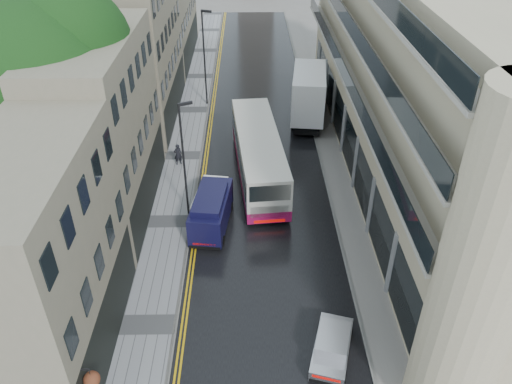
{
  "coord_description": "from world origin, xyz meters",
  "views": [
    {
      "loc": [
        -0.89,
        -5.74,
        19.09
      ],
      "look_at": [
        -0.49,
        18.0,
        3.08
      ],
      "focal_mm": 35.0,
      "sensor_mm": 36.0,
      "label": 1
    }
  ],
  "objects_px": {
    "navy_van": "(191,226)",
    "lamp_post_near": "(184,163)",
    "pedestrian": "(178,154)",
    "white_lorry": "(293,103)",
    "tree_near": "(42,117)",
    "lamp_post_far": "(204,59)",
    "tree_far": "(104,54)",
    "white_van": "(194,214)",
    "cream_bus": "(245,183)",
    "silver_hatchback": "(312,364)"
  },
  "relations": [
    {
      "from": "navy_van",
      "to": "lamp_post_near",
      "type": "height_order",
      "value": "lamp_post_near"
    },
    {
      "from": "navy_van",
      "to": "pedestrian",
      "type": "xyz_separation_m",
      "value": [
        -1.79,
        8.97,
        -0.32
      ]
    },
    {
      "from": "white_lorry",
      "to": "lamp_post_near",
      "type": "relative_size",
      "value": 1.15
    },
    {
      "from": "tree_near",
      "to": "lamp_post_near",
      "type": "bearing_deg",
      "value": -0.06
    },
    {
      "from": "pedestrian",
      "to": "navy_van",
      "type": "bearing_deg",
      "value": 80.74
    },
    {
      "from": "navy_van",
      "to": "lamp_post_far",
      "type": "xyz_separation_m",
      "value": [
        -0.4,
        19.88,
        3.04
      ]
    },
    {
      "from": "tree_far",
      "to": "white_van",
      "type": "relative_size",
      "value": 3.24
    },
    {
      "from": "cream_bus",
      "to": "silver_hatchback",
      "type": "height_order",
      "value": "cream_bus"
    },
    {
      "from": "tree_far",
      "to": "cream_bus",
      "type": "bearing_deg",
      "value": -47.01
    },
    {
      "from": "tree_near",
      "to": "tree_far",
      "type": "distance_m",
      "value": 13.02
    },
    {
      "from": "pedestrian",
      "to": "lamp_post_far",
      "type": "xyz_separation_m",
      "value": [
        1.39,
        10.9,
        3.36
      ]
    },
    {
      "from": "tree_near",
      "to": "lamp_post_near",
      "type": "distance_m",
      "value": 8.31
    },
    {
      "from": "tree_near",
      "to": "pedestrian",
      "type": "distance_m",
      "value": 10.75
    },
    {
      "from": "tree_near",
      "to": "silver_hatchback",
      "type": "xyz_separation_m",
      "value": [
        14.29,
        -11.95,
        -6.27
      ]
    },
    {
      "from": "cream_bus",
      "to": "navy_van",
      "type": "xyz_separation_m",
      "value": [
        -3.14,
        -3.93,
        -0.41
      ]
    },
    {
      "from": "navy_van",
      "to": "lamp_post_near",
      "type": "bearing_deg",
      "value": 106.59
    },
    {
      "from": "white_van",
      "to": "lamp_post_far",
      "type": "bearing_deg",
      "value": 100.14
    },
    {
      "from": "lamp_post_near",
      "to": "lamp_post_far",
      "type": "height_order",
      "value": "lamp_post_far"
    },
    {
      "from": "white_lorry",
      "to": "pedestrian",
      "type": "distance_m",
      "value": 10.81
    },
    {
      "from": "tree_near",
      "to": "cream_bus",
      "type": "xyz_separation_m",
      "value": [
        11.34,
        1.16,
        -5.26
      ]
    },
    {
      "from": "pedestrian",
      "to": "white_lorry",
      "type": "bearing_deg",
      "value": -166.63
    },
    {
      "from": "pedestrian",
      "to": "cream_bus",
      "type": "bearing_deg",
      "value": 113.79
    },
    {
      "from": "silver_hatchback",
      "to": "white_van",
      "type": "height_order",
      "value": "white_van"
    },
    {
      "from": "tree_far",
      "to": "white_van",
      "type": "distance_m",
      "value": 17.01
    },
    {
      "from": "cream_bus",
      "to": "pedestrian",
      "type": "height_order",
      "value": "cream_bus"
    },
    {
      "from": "white_van",
      "to": "navy_van",
      "type": "bearing_deg",
      "value": -81.13
    },
    {
      "from": "tree_far",
      "to": "white_van",
      "type": "xyz_separation_m",
      "value": [
        7.9,
        -14.09,
        -5.34
      ]
    },
    {
      "from": "silver_hatchback",
      "to": "pedestrian",
      "type": "bearing_deg",
      "value": 129.57
    },
    {
      "from": "cream_bus",
      "to": "white_van",
      "type": "relative_size",
      "value": 3.17
    },
    {
      "from": "lamp_post_far",
      "to": "tree_far",
      "type": "bearing_deg",
      "value": -130.14
    },
    {
      "from": "cream_bus",
      "to": "lamp_post_far",
      "type": "distance_m",
      "value": 16.54
    },
    {
      "from": "silver_hatchback",
      "to": "lamp_post_near",
      "type": "xyz_separation_m",
      "value": [
        -6.56,
        11.94,
        3.22
      ]
    },
    {
      "from": "white_van",
      "to": "navy_van",
      "type": "relative_size",
      "value": 0.78
    },
    {
      "from": "cream_bus",
      "to": "lamp_post_far",
      "type": "height_order",
      "value": "lamp_post_far"
    },
    {
      "from": "tree_far",
      "to": "lamp_post_near",
      "type": "relative_size",
      "value": 1.65
    },
    {
      "from": "cream_bus",
      "to": "lamp_post_far",
      "type": "relative_size",
      "value": 1.45
    },
    {
      "from": "navy_van",
      "to": "tree_near",
      "type": "bearing_deg",
      "value": 168.28
    },
    {
      "from": "cream_bus",
      "to": "pedestrian",
      "type": "relative_size",
      "value": 7.37
    },
    {
      "from": "pedestrian",
      "to": "lamp_post_near",
      "type": "xyz_separation_m",
      "value": [
        1.32,
        -6.21,
        2.95
      ]
    },
    {
      "from": "tree_near",
      "to": "tree_far",
      "type": "relative_size",
      "value": 1.11
    },
    {
      "from": "navy_van",
      "to": "pedestrian",
      "type": "height_order",
      "value": "navy_van"
    },
    {
      "from": "tree_near",
      "to": "navy_van",
      "type": "bearing_deg",
      "value": -18.66
    },
    {
      "from": "tree_far",
      "to": "silver_hatchback",
      "type": "distance_m",
      "value": 29.14
    },
    {
      "from": "white_lorry",
      "to": "lamp_post_near",
      "type": "xyz_separation_m",
      "value": [
        -7.58,
        -12.19,
        1.6
      ]
    },
    {
      "from": "cream_bus",
      "to": "silver_hatchback",
      "type": "distance_m",
      "value": 13.48
    },
    {
      "from": "cream_bus",
      "to": "lamp_post_far",
      "type": "xyz_separation_m",
      "value": [
        -3.54,
        15.95,
        2.63
      ]
    },
    {
      "from": "tree_near",
      "to": "silver_hatchback",
      "type": "height_order",
      "value": "tree_near"
    },
    {
      "from": "cream_bus",
      "to": "tree_far",
      "type": "bearing_deg",
      "value": 127.64
    },
    {
      "from": "white_lorry",
      "to": "lamp_post_near",
      "type": "bearing_deg",
      "value": -114.96
    },
    {
      "from": "silver_hatchback",
      "to": "navy_van",
      "type": "xyz_separation_m",
      "value": [
        -6.09,
        9.18,
        0.59
      ]
    }
  ]
}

